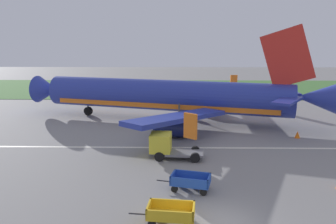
% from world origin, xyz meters
% --- Properties ---
extents(ground_plane, '(220.00, 220.00, 0.00)m').
position_xyz_m(ground_plane, '(0.00, 0.00, 0.00)').
color(ground_plane, gray).
extents(grass_strip, '(220.00, 28.00, 0.06)m').
position_xyz_m(grass_strip, '(0.00, 52.42, 0.03)').
color(grass_strip, '#477A38').
rests_on(grass_strip, ground).
extents(apron_stripe, '(120.00, 0.36, 0.01)m').
position_xyz_m(apron_stripe, '(0.00, 13.00, 0.01)').
color(apron_stripe, silver).
rests_on(apron_stripe, ground).
extents(airplane, '(37.04, 30.05, 11.34)m').
position_xyz_m(airplane, '(-2.89, 23.46, 3.05)').
color(airplane, '#28389E').
rests_on(airplane, ground).
extents(baggage_cart_second_in_row, '(3.61, 1.66, 1.07)m').
position_xyz_m(baggage_cart_second_in_row, '(-2.84, -0.05, 0.60)').
color(baggage_cart_second_in_row, gold).
rests_on(baggage_cart_second_in_row, ground).
extents(baggage_cart_third_in_row, '(3.62, 1.95, 1.07)m').
position_xyz_m(baggage_cart_third_in_row, '(-1.60, 4.09, 0.60)').
color(baggage_cart_third_in_row, '#234CB2').
rests_on(baggage_cart_third_in_row, ground).
extents(service_truck_beside_carts, '(4.51, 2.28, 2.10)m').
position_xyz_m(service_truck_beside_carts, '(-3.28, 10.23, 1.10)').
color(service_truck_beside_carts, slate).
rests_on(service_truck_beside_carts, ground).
extents(traffic_cone_near_plane, '(0.54, 0.54, 0.71)m').
position_xyz_m(traffic_cone_near_plane, '(9.77, 16.38, 0.36)').
color(traffic_cone_near_plane, orange).
rests_on(traffic_cone_near_plane, ground).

